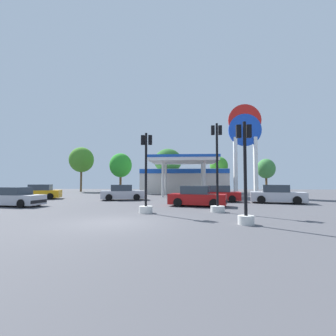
{
  "coord_description": "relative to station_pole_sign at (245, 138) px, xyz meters",
  "views": [
    {
      "loc": [
        3.24,
        -10.83,
        1.85
      ],
      "look_at": [
        1.06,
        17.9,
        3.39
      ],
      "focal_mm": 26.13,
      "sensor_mm": 36.0,
      "label": 1
    }
  ],
  "objects": [
    {
      "name": "car_4",
      "position": [
        0.61,
        -8.24,
        -6.25
      ],
      "size": [
        4.57,
        2.72,
        1.53
      ],
      "color": "black",
      "rests_on": "ground"
    },
    {
      "name": "tree_0",
      "position": [
        -25.22,
        11.66,
        -1.4
      ],
      "size": [
        4.18,
        4.18,
        7.73
      ],
      "color": "brown",
      "rests_on": "ground"
    },
    {
      "name": "traffic_signal_1",
      "position": [
        -4.45,
        -18.71,
        -5.4
      ],
      "size": [
        0.68,
        0.7,
        4.42
      ],
      "color": "silver",
      "rests_on": "ground"
    },
    {
      "name": "car_3",
      "position": [
        -19.43,
        -12.38,
        -6.31
      ],
      "size": [
        4.1,
        2.24,
        1.4
      ],
      "color": "black",
      "rests_on": "ground"
    },
    {
      "name": "tree_4",
      "position": [
        6.29,
        12.39,
        -3.05
      ],
      "size": [
        3.0,
        3.0,
        5.56
      ],
      "color": "brown",
      "rests_on": "ground"
    },
    {
      "name": "tree_1",
      "position": [
        -17.82,
        10.06,
        -2.51
      ],
      "size": [
        3.65,
        3.65,
        6.43
      ],
      "color": "brown",
      "rests_on": "ground"
    },
    {
      "name": "traffic_signal_0",
      "position": [
        -9.33,
        -15.32,
        -5.54
      ],
      "size": [
        0.78,
        0.78,
        4.67
      ],
      "color": "silver",
      "rests_on": "ground"
    },
    {
      "name": "gas_station",
      "position": [
        -7.32,
        6.82,
        -4.83
      ],
      "size": [
        12.54,
        13.48,
        4.8
      ],
      "color": "beige",
      "rests_on": "ground"
    },
    {
      "name": "car_5",
      "position": [
        -6.19,
        -11.26,
        -6.27
      ],
      "size": [
        4.43,
        2.61,
        1.49
      ],
      "color": "black",
      "rests_on": "ground"
    },
    {
      "name": "tree_2",
      "position": [
        -10.02,
        10.56,
        -1.8
      ],
      "size": [
        4.5,
        4.5,
        7.17
      ],
      "color": "brown",
      "rests_on": "ground"
    },
    {
      "name": "ground_plane",
      "position": [
        -10.21,
        -18.62,
        -6.94
      ],
      "size": [
        90.0,
        90.0,
        0.0
      ],
      "primitive_type": "plane",
      "color": "#47474C",
      "rests_on": "ground"
    },
    {
      "name": "traffic_signal_2",
      "position": [
        -5.13,
        -14.59,
        -5.36
      ],
      "size": [
        0.84,
        0.84,
        5.34
      ],
      "color": "silver",
      "rests_on": "ground"
    },
    {
      "name": "car_1",
      "position": [
        -22.14,
        -5.25,
        -6.26
      ],
      "size": [
        4.5,
        2.85,
        1.5
      ],
      "color": "black",
      "rests_on": "ground"
    },
    {
      "name": "station_pole_sign",
      "position": [
        0.0,
        0.0,
        0.0
      ],
      "size": [
        3.88,
        0.56,
        11.04
      ],
      "color": "white",
      "rests_on": "ground"
    },
    {
      "name": "car_2",
      "position": [
        -4.17,
        -6.99,
        -6.28
      ],
      "size": [
        4.22,
        2.21,
        1.45
      ],
      "color": "black",
      "rests_on": "ground"
    },
    {
      "name": "car_0",
      "position": [
        -13.18,
        -5.92,
        -6.27
      ],
      "size": [
        4.44,
        2.66,
        1.49
      ],
      "color": "black",
      "rests_on": "ground"
    },
    {
      "name": "tree_3",
      "position": [
        -1.49,
        12.38,
        -2.57
      ],
      "size": [
        3.01,
        3.01,
        5.98
      ],
      "color": "brown",
      "rests_on": "ground"
    }
  ]
}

